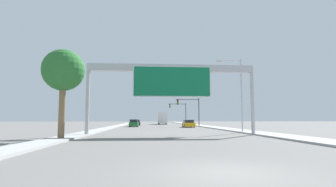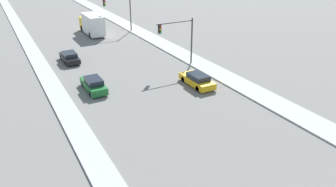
{
  "view_description": "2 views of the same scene",
  "coord_description": "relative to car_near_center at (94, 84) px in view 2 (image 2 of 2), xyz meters",
  "views": [
    {
      "loc": [
        -2.28,
        -7.75,
        1.6
      ],
      "look_at": [
        0.0,
        23.2,
        4.6
      ],
      "focal_mm": 28.0,
      "sensor_mm": 36.0,
      "label": 1
    },
    {
      "loc": [
        -13.79,
        13.77,
        14.52
      ],
      "look_at": [
        -1.68,
        35.77,
        2.91
      ],
      "focal_mm": 35.0,
      "sensor_mm": 36.0,
      "label": 2
    }
  ],
  "objects": [
    {
      "name": "truck_box_primary",
      "position": [
        7.0,
        23.24,
        1.08
      ],
      "size": [
        2.4,
        7.93,
        3.5
      ],
      "color": "yellow",
      "rests_on": "ground"
    },
    {
      "name": "sidewalk_right",
      "position": [
        14.75,
        14.16,
        -0.62
      ],
      "size": [
        3.0,
        120.0,
        0.15
      ],
      "color": "#A6A6A6",
      "rests_on": "ground"
    },
    {
      "name": "car_near_right",
      "position": [
        10.5,
        -4.21,
        -0.03
      ],
      "size": [
        1.89,
        4.8,
        1.4
      ],
      "color": "gold",
      "rests_on": "ground"
    },
    {
      "name": "car_mid_right",
      "position": [
        0.0,
        10.59,
        -0.04
      ],
      "size": [
        1.81,
        4.44,
        1.38
      ],
      "color": "black",
      "rests_on": "ground"
    },
    {
      "name": "median_strip_left",
      "position": [
        -3.75,
        14.16,
        -0.62
      ],
      "size": [
        2.0,
        120.0,
        0.15
      ],
      "color": "#A6A6A6",
      "rests_on": "ground"
    },
    {
      "name": "car_near_center",
      "position": [
        0.0,
        0.0,
        0.0
      ],
      "size": [
        1.73,
        4.63,
        1.47
      ],
      "color": "#1E662D",
      "rests_on": "ground"
    },
    {
      "name": "traffic_light_near_intersection",
      "position": [
        12.09,
        2.16,
        3.43
      ],
      "size": [
        5.09,
        0.32,
        6.03
      ],
      "color": "#3D3D3F",
      "rests_on": "ground"
    },
    {
      "name": "traffic_light_mid_block",
      "position": [
        12.09,
        22.16,
        3.54
      ],
      "size": [
        5.16,
        0.32,
        6.2
      ],
      "color": "#3D3D3F",
      "rests_on": "ground"
    }
  ]
}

